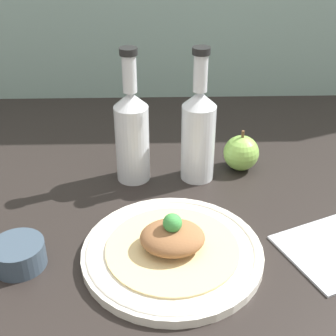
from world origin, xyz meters
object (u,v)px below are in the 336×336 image
object	(u,v)px
plated_food	(172,241)
dipping_bowl	(19,254)
plate	(172,252)
cider_bottle_right	(197,132)
apple	(241,153)
cider_bottle_left	(132,132)

from	to	relation	value
plated_food	dipping_bowl	world-z (taller)	plated_food
plate	cider_bottle_right	distance (cm)	25.29
apple	cider_bottle_left	bearing A→B (deg)	-172.14
plate	plated_food	bearing A→B (deg)	63.43
plated_food	dipping_bowl	xyz separation A→B (cm)	(-22.75, -1.02, -1.27)
plated_food	apple	xyz separation A→B (cm)	(14.51, 26.01, 0.31)
cider_bottle_right	dipping_bowl	size ratio (longest dim) A/B	3.23
cider_bottle_left	apple	size ratio (longest dim) A/B	3.05
plated_food	dipping_bowl	size ratio (longest dim) A/B	2.56
cider_bottle_right	plate	bearing A→B (deg)	-102.96
plate	cider_bottle_right	world-z (taller)	cider_bottle_right
cider_bottle_right	dipping_bowl	xyz separation A→B (cm)	(-28.06, -24.11, -7.85)
plate	apple	xyz separation A→B (cm)	(14.51, 26.01, 2.57)
plate	cider_bottle_right	xyz separation A→B (cm)	(5.31, 23.09, 8.83)
cider_bottle_right	apple	world-z (taller)	cider_bottle_right
apple	cider_bottle_right	bearing A→B (deg)	-162.36
cider_bottle_left	apple	world-z (taller)	cider_bottle_left
plated_food	cider_bottle_left	distance (cm)	24.92
plated_food	cider_bottle_right	bearing A→B (deg)	77.04
plated_food	cider_bottle_right	world-z (taller)	cider_bottle_right
plate	cider_bottle_left	bearing A→B (deg)	106.12
dipping_bowl	apple	bearing A→B (deg)	35.97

